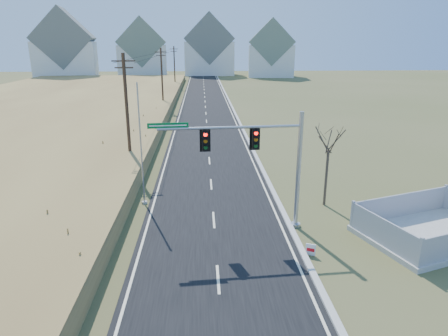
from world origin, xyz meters
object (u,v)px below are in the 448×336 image
fence_enclosure (432,232)px  open_sign (311,250)px  bare_tree (329,138)px  traffic_signal_mast (265,158)px  flagpole (142,158)px

fence_enclosure → open_sign: 6.97m
fence_enclosure → bare_tree: (-4.32, 4.64, 3.98)m
traffic_signal_mast → open_sign: 5.13m
open_sign → flagpole: size_ratio=0.08×
flagpole → traffic_signal_mast: bearing=-29.2°
open_sign → bare_tree: (2.50, 6.12, 3.98)m
traffic_signal_mast → open_sign: size_ratio=13.81×
fence_enclosure → flagpole: (-15.62, 5.48, 2.71)m
traffic_signal_mast → bare_tree: size_ratio=1.51×
open_sign → bare_tree: size_ratio=0.11×
fence_enclosure → open_sign: (-6.82, -1.48, 0.00)m
fence_enclosure → open_sign: bearing=173.5°
fence_enclosure → bare_tree: bare_tree is taller
open_sign → bare_tree: bare_tree is taller
open_sign → bare_tree: 7.71m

